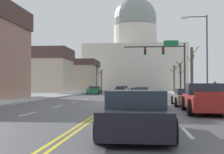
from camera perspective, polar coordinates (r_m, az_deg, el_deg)
The scene contains 21 objects.
ground at distance 23.25m, azimuth 0.38°, elevation -5.00°, with size 20.00×180.00×0.20m.
signal_gantry at distance 40.08m, azimuth 10.39°, elevation 3.87°, with size 7.91×0.41×7.09m.
street_lamp_right at distance 29.79m, azimuth 16.80°, elevation 5.09°, with size 2.46×0.24×7.87m.
capitol_building at distance 94.60m, azimuth 4.39°, elevation 3.94°, with size 29.19×23.13×31.01m.
sedan_near_00 at distance 35.80m, azimuth 5.52°, elevation -2.89°, with size 2.01×4.57×1.21m.
sedan_near_01 at distance 28.65m, azimuth 5.14°, elevation -3.23°, with size 2.03×4.50×1.19m.
sedan_near_02 at distance 21.84m, azimuth 14.02°, elevation -3.75°, with size 2.08×4.64×1.19m.
pickup_truck_near_03 at distance 16.54m, azimuth 17.23°, elevation -4.04°, with size 2.40×5.37×1.52m.
sedan_near_04 at distance 8.85m, azimuth 4.68°, elevation -6.94°, with size 2.03×4.47×1.29m.
sedan_oncoming_00 at distance 48.26m, azimuth -3.32°, elevation -2.51°, with size 1.95×4.56×1.22m.
sedan_oncoming_01 at distance 56.49m, azimuth 1.52°, elevation -2.39°, with size 2.07×4.27×1.17m.
sedan_oncoming_02 at distance 70.28m, azimuth 2.28°, elevation -2.21°, with size 2.08×4.56×1.19m.
flank_building_00 at distance 71.82m, azimuth -8.48°, elevation 0.28°, with size 14.43×9.93×7.18m.
flank_building_01 at distance 60.29m, azimuth -14.01°, elevation 1.25°, with size 13.20×8.57×8.42m.
bare_tree_00 at distance 59.37m, azimuth 11.60°, elevation -0.09°, with size 1.66×1.42×5.07m.
bare_tree_01 at distance 70.83m, azimuth -2.92°, elevation 0.16°, with size 1.48×2.47×6.93m.
bare_tree_02 at distance 36.30m, azimuth 14.77°, elevation 1.14°, with size 1.60×1.71×5.91m.
bare_tree_03 at distance 78.13m, azimuth -2.03°, elevation -0.42°, with size 1.73×2.20×5.41m.
bare_tree_04 at distance 54.40m, azimuth 12.73°, elevation 0.10°, with size 1.75×2.30×5.58m.
pedestrian_00 at distance 24.59m, azimuth 18.79°, elevation -2.30°, with size 0.35×0.34×1.66m.
bicycle_parked at distance 22.85m, azimuth 19.81°, elevation -3.80°, with size 0.12×1.77×0.85m.
Camera 1 is at (2.16, -23.11, 1.45)m, focal length 48.68 mm.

